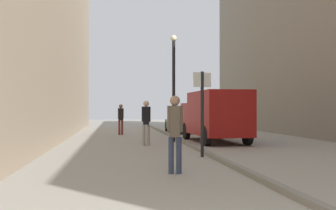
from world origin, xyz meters
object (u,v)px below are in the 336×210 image
pedestrian_far_crossing (175,129)px  street_sign_post (202,106)px  pedestrian_mid_block (146,120)px  parked_car (182,121)px  lamp_post (174,81)px  delivery_van (214,115)px  pedestrian_main_foreground (121,117)px

pedestrian_far_crossing → street_sign_post: street_sign_post is taller
pedestrian_mid_block → street_sign_post: 4.27m
parked_car → lamp_post: lamp_post is taller
pedestrian_mid_block → lamp_post: lamp_post is taller
delivery_van → lamp_post: bearing=168.0°
street_sign_post → parked_car: bearing=-111.6°
pedestrian_far_crossing → pedestrian_mid_block: bearing=101.2°
pedestrian_main_foreground → lamp_post: bearing=-87.6°
pedestrian_mid_block → pedestrian_far_crossing: 6.95m
pedestrian_mid_block → parked_car: (2.92, 8.41, -0.32)m
pedestrian_far_crossing → parked_car: size_ratio=0.41×
pedestrian_mid_block → street_sign_post: bearing=115.5°
delivery_van → lamp_post: lamp_post is taller
street_sign_post → lamp_post: lamp_post is taller
delivery_van → pedestrian_far_crossing: bearing=-112.8°
delivery_van → street_sign_post: (-1.74, -5.26, 0.35)m
delivery_van → parked_car: bearing=89.2°
pedestrian_main_foreground → parked_car: size_ratio=0.41×
pedestrian_mid_block → lamp_post: size_ratio=0.38×
pedestrian_main_foreground → delivery_van: 6.74m
street_sign_post → lamp_post: size_ratio=0.55×
pedestrian_main_foreground → delivery_van: (4.05, -5.38, 0.20)m
pedestrian_mid_block → parked_car: bearing=-102.8°
pedestrian_far_crossing → parked_car: bearing=90.0°
street_sign_post → pedestrian_far_crossing: bearing=51.7°
pedestrian_mid_block → lamp_post: 2.66m
pedestrian_main_foreground → lamp_post: 5.83m
pedestrian_mid_block → lamp_post: bearing=-124.7°
parked_car → lamp_post: (-1.56, -6.85, 2.01)m
pedestrian_far_crossing → lamp_post: size_ratio=0.37×
pedestrian_main_foreground → lamp_post: lamp_post is taller
pedestrian_mid_block → street_sign_post: street_sign_post is taller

